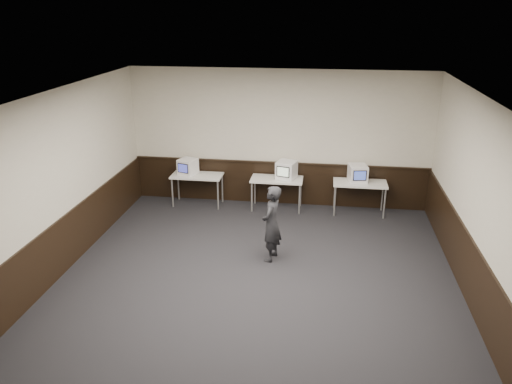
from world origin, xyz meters
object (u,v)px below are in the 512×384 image
desk_left (197,178)px  emac_left (188,167)px  desk_center (277,181)px  emac_center (286,170)px  person (271,224)px  emac_right (358,173)px  desk_right (360,185)px

desk_left → emac_left: (-0.22, 0.01, 0.26)m
desk_center → emac_center: 0.35m
desk_center → emac_left: 2.13m
desk_center → person: 2.51m
emac_center → emac_right: emac_center is taller
emac_center → emac_right: size_ratio=1.10×
desk_right → emac_left: bearing=179.9°
desk_right → emac_center: bearing=178.8°
emac_center → emac_right: bearing=16.1°
desk_right → emac_left: emac_left is taller
desk_left → desk_right: bearing=0.0°
emac_left → emac_center: (2.33, 0.03, 0.02)m
desk_center → emac_right: 1.85m
emac_right → person: size_ratio=0.33×
emac_left → person: bearing=-28.9°
desk_center → desk_right: same height
emac_left → emac_right: emac_right is taller
emac_right → emac_center: bearing=170.0°
desk_left → emac_left: 0.34m
emac_center → person: bearing=-75.1°
emac_right → desk_left: bearing=170.6°
desk_center → emac_center: size_ratio=2.25×
emac_center → emac_left: bearing=-163.0°
desk_center → person: (0.16, -2.50, 0.05)m
emac_left → desk_left: bearing=17.4°
emac_center → person: (-0.06, -2.54, -0.23)m
emac_right → desk_center: bearing=171.1°
desk_center → emac_left: emac_left is taller
desk_center → desk_right: (1.90, 0.00, 0.00)m
desk_center → desk_right: bearing=0.0°
desk_left → emac_right: 3.74m
desk_left → emac_center: size_ratio=2.25×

